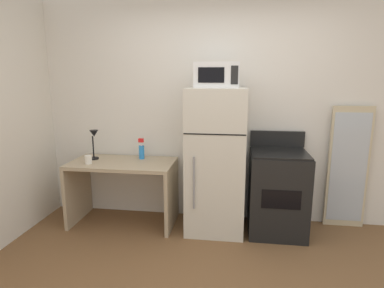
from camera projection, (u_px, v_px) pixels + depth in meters
name	position (u px, v px, depth m)	size (l,w,h in m)	color
wall_back_white	(223.00, 112.00, 3.78)	(5.00, 0.10, 2.60)	silver
desk	(123.00, 180.00, 3.72)	(1.20, 0.63, 0.75)	tan
desk_lamp	(94.00, 140.00, 3.73)	(0.14, 0.12, 0.35)	black
coffee_mug	(88.00, 160.00, 3.58)	(0.08, 0.08, 0.10)	white
spray_bottle	(142.00, 151.00, 3.79)	(0.06, 0.06, 0.25)	#2D8CEA
refrigerator	(216.00, 161.00, 3.53)	(0.64, 0.64, 1.60)	beige
microwave	(217.00, 75.00, 3.32)	(0.46, 0.35, 0.26)	silver
oven_range	(277.00, 192.00, 3.51)	(0.61, 0.61, 1.10)	black
leaning_mirror	(348.00, 168.00, 3.60)	(0.44, 0.03, 1.40)	#C6B793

